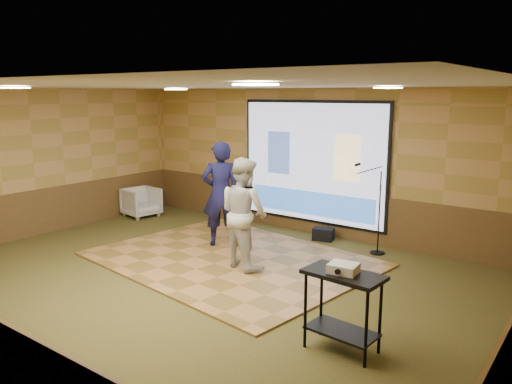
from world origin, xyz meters
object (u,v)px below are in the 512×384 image
Objects in this scene: mic_stand at (376,227)px; banquet_chair at (141,202)px; projector_screen at (312,164)px; dance_floor at (231,259)px; player_right at (244,213)px; duffel_bag at (323,234)px; projector at (343,268)px; player_left at (221,194)px; av_table at (343,297)px.

mic_stand is 2.17× the size of banquet_chair.
projector_screen is 2.77m from dance_floor.
dance_floor is (-0.26, -2.34, -1.46)m from projector_screen.
banquet_chair reaches higher than dance_floor.
projector_screen is at bearing -179.63° from mic_stand.
banquet_chair is at bearing -164.42° from projector_screen.
mic_stand is at bearing 45.03° from dance_floor.
projector_screen is at bearing 83.73° from dance_floor.
player_right is (0.44, -0.18, 0.94)m from dance_floor.
player_right is (0.18, -2.52, -0.52)m from projector_screen.
player_right reaches higher than duffel_bag.
player_right reaches higher than projector.
dance_floor is at bearing 98.47° from player_left.
av_table is at bearing -4.34° from projector.
projector_screen reaches higher than banquet_chair.
banquet_chair is at bearing 161.88° from dance_floor.
projector_screen reaches higher than player_right.
player_right reaches higher than banquet_chair.
projector is (2.75, -4.04, -0.49)m from projector_screen.
mic_stand is 1.22m from duffel_bag.
av_table is at bearing -56.47° from mic_stand.
mic_stand is (-1.12, 3.58, -0.49)m from projector.
banquet_chair is (-6.75, 2.92, -0.30)m from av_table.
player_left is (-0.92, -1.81, -0.45)m from projector_screen.
projector reaches higher than duffel_bag.
dance_floor is 2.32× the size of player_left.
dance_floor is at bearing -109.59° from duffel_bag.
projector_screen is at bearing 147.31° from duffel_bag.
duffel_bag is (0.73, 2.04, 0.11)m from dance_floor.
player_right is at bearing -108.96° from mic_stand.
player_right reaches higher than dance_floor.
player_right is at bearing 149.49° from av_table.
duffel_bag is at bearing -175.29° from player_left.
player_right is at bearing -97.45° from duffel_bag.
projector_screen reaches higher than mic_stand.
av_table is 0.57× the size of mic_stand.
player_right is 2.56m from mic_stand.
projector_screen is at bearing -65.53° from banquet_chair.
duffel_bag is (-2.28, 3.74, -0.86)m from projector.
av_table is 1.23× the size of banquet_chair.
projector_screen is 2.58m from player_right.
player_left is 2.93m from mic_stand.
player_left reaches higher than player_right.
mic_stand is 4.15× the size of duffel_bag.
player_left is at bearing -18.38° from player_right.
player_right is at bearing -85.95° from projector_screen.
projector is 0.19× the size of mic_stand.
av_table reaches higher than duffel_bag.
player_left reaches higher than av_table.
player_right is (1.10, -0.71, -0.07)m from player_left.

